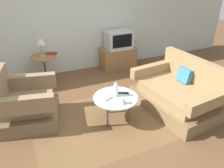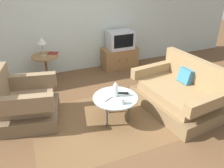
{
  "view_description": "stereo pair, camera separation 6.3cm",
  "coord_description": "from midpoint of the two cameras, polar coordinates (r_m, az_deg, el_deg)",
  "views": [
    {
      "loc": [
        -1.17,
        -2.77,
        2.32
      ],
      "look_at": [
        0.14,
        0.28,
        0.55
      ],
      "focal_mm": 35.9,
      "sensor_mm": 36.0,
      "label": 1
    },
    {
      "loc": [
        -1.12,
        -2.8,
        2.32
      ],
      "look_at": [
        0.14,
        0.28,
        0.55
      ],
      "focal_mm": 35.9,
      "sensor_mm": 36.0,
      "label": 2
    }
  ],
  "objects": [
    {
      "name": "book",
      "position": [
        5.06,
        -14.41,
        7.65
      ],
      "size": [
        0.25,
        0.22,
        0.02
      ],
      "rotation": [
        0.0,
        0.0,
        -0.47
      ],
      "color": "maroon",
      "rests_on": "side_table"
    },
    {
      "name": "television",
      "position": [
        5.51,
        2.43,
        11.19
      ],
      "size": [
        0.61,
        0.42,
        0.43
      ],
      "color": "#B7B7BC",
      "rests_on": "tv_stand"
    },
    {
      "name": "tv_stand",
      "position": [
        5.68,
        2.26,
        6.69
      ],
      "size": [
        0.86,
        0.45,
        0.51
      ],
      "color": "olive",
      "rests_on": "ground"
    },
    {
      "name": "table_lamp",
      "position": [
        4.88,
        -17.12,
        10.35
      ],
      "size": [
        0.21,
        0.21,
        0.4
      ],
      "color": "#9E937A",
      "rests_on": "side_table"
    },
    {
      "name": "coffee_table",
      "position": [
        3.62,
        1.32,
        -3.94
      ],
      "size": [
        0.73,
        0.73,
        0.44
      ],
      "color": "#B2C6C1",
      "rests_on": "ground"
    },
    {
      "name": "side_table",
      "position": [
        5.05,
        -16.2,
        5.14
      ],
      "size": [
        0.56,
        0.56,
        0.62
      ],
      "color": "olive",
      "rests_on": "ground"
    },
    {
      "name": "back_wall",
      "position": [
        5.34,
        -9.84,
        17.19
      ],
      "size": [
        9.0,
        0.12,
        2.7
      ],
      "primitive_type": "cube",
      "color": "#B2BCB2",
      "rests_on": "ground"
    },
    {
      "name": "couch",
      "position": [
        4.17,
        17.12,
        -2.52
      ],
      "size": [
        1.14,
        1.6,
        0.88
      ],
      "rotation": [
        0.0,
        0.0,
        1.69
      ],
      "color": "brown",
      "rests_on": "ground"
    },
    {
      "name": "vase",
      "position": [
        3.57,
        1.42,
        -1.36
      ],
      "size": [
        0.08,
        0.08,
        0.26
      ],
      "color": "white",
      "rests_on": "coffee_table"
    },
    {
      "name": "tv_remote_silver",
      "position": [
        3.54,
        -0.64,
        -3.78
      ],
      "size": [
        0.18,
        0.12,
        0.02
      ],
      "rotation": [
        0.0,
        0.0,
        0.49
      ],
      "color": "#B2B2B7",
      "rests_on": "coffee_table"
    },
    {
      "name": "mug",
      "position": [
        3.42,
        3.16,
        -4.33
      ],
      "size": [
        0.13,
        0.07,
        0.1
      ],
      "color": "white",
      "rests_on": "coffee_table"
    },
    {
      "name": "ground_plane",
      "position": [
        3.8,
        0.14,
        -9.56
      ],
      "size": [
        16.0,
        16.0,
        0.0
      ],
      "primitive_type": "plane",
      "color": "brown"
    },
    {
      "name": "tv_remote_dark",
      "position": [
        3.7,
        3.33,
        -2.32
      ],
      "size": [
        0.18,
        0.11,
        0.02
      ],
      "rotation": [
        0.0,
        0.0,
        5.86
      ],
      "color": "black",
      "rests_on": "coffee_table"
    },
    {
      "name": "area_rug",
      "position": [
        3.85,
        1.27,
        -8.98
      ],
      "size": [
        2.68,
        1.69,
        0.0
      ],
      "primitive_type": "cube",
      "color": "brown",
      "rests_on": "ground"
    },
    {
      "name": "armchair",
      "position": [
        3.91,
        -20.89,
        -4.91
      ],
      "size": [
        1.07,
        1.05,
        0.91
      ],
      "rotation": [
        0.0,
        0.0,
        -1.78
      ],
      "color": "brown",
      "rests_on": "ground"
    }
  ]
}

